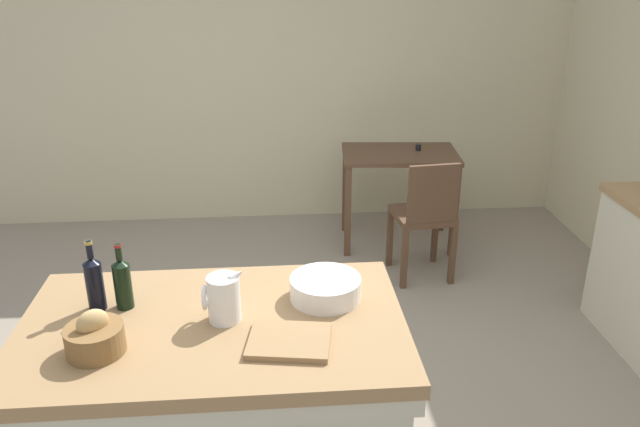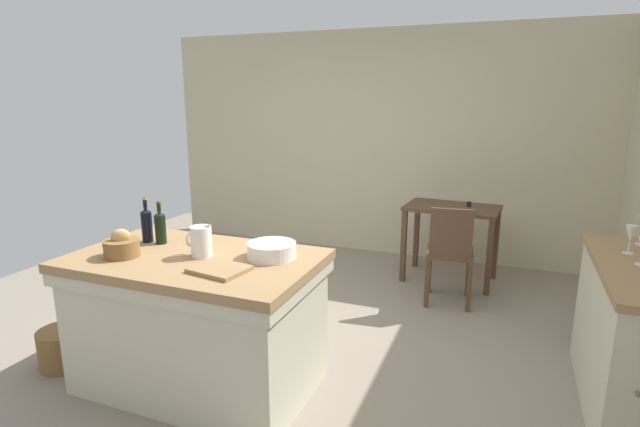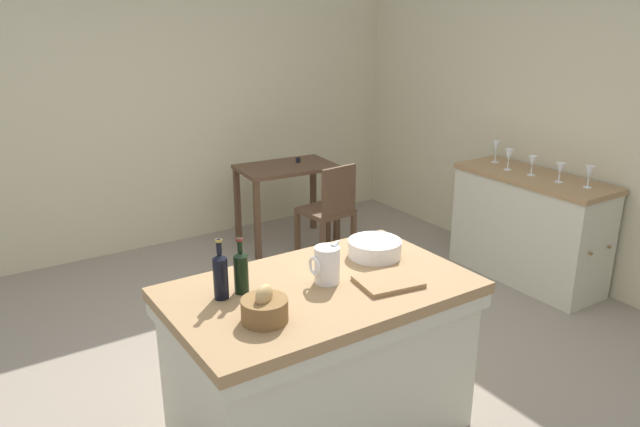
{
  "view_description": "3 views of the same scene",
  "coord_description": "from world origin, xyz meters",
  "views": [
    {
      "loc": [
        -0.04,
        -2.81,
        2.24
      ],
      "look_at": [
        0.21,
        0.25,
        0.96
      ],
      "focal_mm": 35.34,
      "sensor_mm": 36.0,
      "label": 1
    },
    {
      "loc": [
        1.49,
        -3.03,
        1.84
      ],
      "look_at": [
        0.19,
        0.27,
        0.99
      ],
      "focal_mm": 27.36,
      "sensor_mm": 36.0,
      "label": 2
    },
    {
      "loc": [
        -1.84,
        -2.99,
        2.24
      ],
      "look_at": [
        0.22,
        0.15,
        0.94
      ],
      "focal_mm": 34.45,
      "sensor_mm": 36.0,
      "label": 3
    }
  ],
  "objects": [
    {
      "name": "wine_bottle_amber",
      "position": [
        -0.77,
        -0.5,
        1.01
      ],
      "size": [
        0.07,
        0.07,
        0.3
      ],
      "color": "black",
      "rests_on": "island_table"
    },
    {
      "name": "wash_bowl",
      "position": [
        0.17,
        -0.49,
        0.93
      ],
      "size": [
        0.3,
        0.3,
        0.1
      ],
      "primitive_type": "cylinder",
      "color": "white",
      "rests_on": "island_table"
    },
    {
      "name": "bread_basket",
      "position": [
        -0.7,
        -0.81,
        0.94
      ],
      "size": [
        0.21,
        0.21,
        0.18
      ],
      "color": "brown",
      "rests_on": "island_table"
    },
    {
      "name": "wine_bottle_dark",
      "position": [
        -0.66,
        -0.49,
        1.0
      ],
      "size": [
        0.07,
        0.07,
        0.29
      ],
      "color": "black",
      "rests_on": "island_table"
    },
    {
      "name": "pitcher",
      "position": [
        -0.24,
        -0.63,
        0.98
      ],
      "size": [
        0.17,
        0.13,
        0.23
      ],
      "color": "white",
      "rests_on": "island_table"
    },
    {
      "name": "wooden_chair",
      "position": [
        1.05,
        1.25,
        0.5
      ],
      "size": [
        0.44,
        0.44,
        0.92
      ],
      "color": "#513826",
      "rests_on": "ground"
    },
    {
      "name": "wicker_hamper",
      "position": [
        -1.32,
        -0.81,
        0.13
      ],
      "size": [
        0.33,
        0.33,
        0.27
      ],
      "primitive_type": "cylinder",
      "color": "brown",
      "rests_on": "ground"
    },
    {
      "name": "side_cabinet",
      "position": [
        2.26,
        0.07,
        0.46
      ],
      "size": [
        0.52,
        1.33,
        0.91
      ],
      "color": "#99754C",
      "rests_on": "ground"
    },
    {
      "name": "wall_back",
      "position": [
        0.0,
        2.6,
        1.3
      ],
      "size": [
        5.32,
        0.12,
        2.6
      ],
      "primitive_type": "cube",
      "color": "beige",
      "rests_on": "ground"
    },
    {
      "name": "writing_desk",
      "position": [
        0.98,
        1.89,
        0.65
      ],
      "size": [
        0.94,
        0.63,
        0.83
      ],
      "color": "#513826",
      "rests_on": "ground"
    },
    {
      "name": "cutting_board",
      "position": [
        0.01,
        -0.81,
        0.89
      ],
      "size": [
        0.34,
        0.29,
        0.02
      ],
      "primitive_type": "cube",
      "rotation": [
        0.0,
        0.0,
        -0.16
      ],
      "color": "#99754C",
      "rests_on": "island_table"
    },
    {
      "name": "ground_plane",
      "position": [
        0.0,
        0.0,
        0.0
      ],
      "size": [
        6.76,
        6.76,
        0.0
      ],
      "primitive_type": "plane",
      "color": "gray"
    },
    {
      "name": "wine_glass_right",
      "position": [
        2.2,
        0.3,
        1.03
      ],
      "size": [
        0.07,
        0.07,
        0.18
      ],
      "color": "white",
      "rests_on": "side_cabinet"
    },
    {
      "name": "island_table",
      "position": [
        -0.29,
        -0.64,
        0.48
      ],
      "size": [
        1.54,
        0.93,
        0.88
      ],
      "color": "#99754C",
      "rests_on": "ground"
    }
  ]
}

